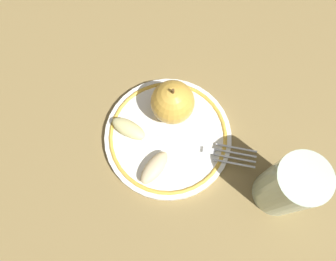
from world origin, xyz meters
name	(u,v)px	position (x,y,z in m)	size (l,w,h in m)	color
ground_plane	(165,148)	(0.00, 0.00, 0.00)	(2.00, 2.00, 0.00)	olive
plate	(168,136)	(-0.01, 0.02, 0.01)	(0.19, 0.19, 0.02)	white
apple_red_whole	(173,102)	(-0.03, 0.05, 0.05)	(0.06, 0.06, 0.07)	gold
apple_slice_front	(154,168)	(0.01, -0.04, 0.02)	(0.06, 0.02, 0.02)	beige
apple_slice_back	(129,128)	(-0.06, -0.02, 0.02)	(0.06, 0.02, 0.02)	beige
fork	(194,148)	(0.03, 0.03, 0.02)	(0.16, 0.11, 0.00)	silver
drinking_glass	(288,186)	(0.16, 0.06, 0.06)	(0.07, 0.07, 0.12)	silver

